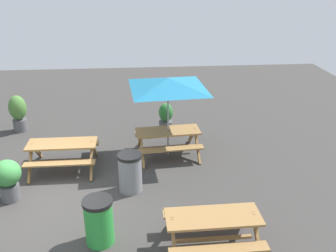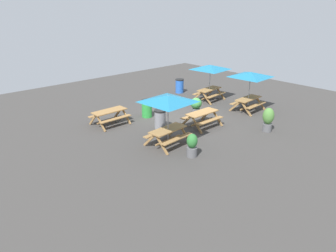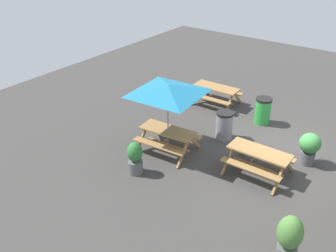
{
  "view_description": "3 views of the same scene",
  "coord_description": "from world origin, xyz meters",
  "px_view_note": "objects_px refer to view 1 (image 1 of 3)",
  "views": [
    {
      "loc": [
        -2.25,
        7.6,
        5.11
      ],
      "look_at": [
        -3.07,
        -2.01,
        0.9
      ],
      "focal_mm": 40.0,
      "sensor_mm": 36.0,
      "label": 1
    },
    {
      "loc": [
        -12.12,
        -12.02,
        6.11
      ],
      "look_at": [
        -3.07,
        -2.01,
        0.9
      ],
      "focal_mm": 35.0,
      "sensor_mm": 36.0,
      "label": 2
    },
    {
      "loc": [
        3.01,
        -10.32,
        6.54
      ],
      "look_at": [
        -3.07,
        -2.01,
        0.9
      ],
      "focal_mm": 40.0,
      "sensor_mm": 36.0,
      "label": 3
    }
  ],
  "objects_px": {
    "trash_bin_gray": "(130,172)",
    "potted_plant_0": "(18,112)",
    "potted_plant_1": "(166,118)",
    "picnic_table_2": "(168,89)",
    "picnic_table_0": "(213,225)",
    "picnic_table_4": "(63,150)",
    "potted_plant_2": "(8,178)",
    "trash_bin_green": "(99,221)"
  },
  "relations": [
    {
      "from": "trash_bin_gray",
      "to": "potted_plant_2",
      "type": "bearing_deg",
      "value": 3.33
    },
    {
      "from": "picnic_table_2",
      "to": "picnic_table_4",
      "type": "relative_size",
      "value": 1.56
    },
    {
      "from": "picnic_table_2",
      "to": "potted_plant_1",
      "type": "distance_m",
      "value": 2.14
    },
    {
      "from": "picnic_table_2",
      "to": "potted_plant_0",
      "type": "bearing_deg",
      "value": -28.42
    },
    {
      "from": "picnic_table_2",
      "to": "trash_bin_green",
      "type": "bearing_deg",
      "value": 60.75
    },
    {
      "from": "potted_plant_0",
      "to": "potted_plant_1",
      "type": "xyz_separation_m",
      "value": [
        -4.78,
        0.56,
        -0.15
      ]
    },
    {
      "from": "trash_bin_green",
      "to": "potted_plant_1",
      "type": "distance_m",
      "value": 5.41
    },
    {
      "from": "picnic_table_0",
      "to": "trash_bin_gray",
      "type": "bearing_deg",
      "value": -55.19
    },
    {
      "from": "picnic_table_2",
      "to": "picnic_table_0",
      "type": "bearing_deg",
      "value": 92.99
    },
    {
      "from": "picnic_table_2",
      "to": "potted_plant_2",
      "type": "bearing_deg",
      "value": 22.16
    },
    {
      "from": "trash_bin_gray",
      "to": "potted_plant_0",
      "type": "relative_size",
      "value": 0.8
    },
    {
      "from": "trash_bin_green",
      "to": "potted_plant_0",
      "type": "distance_m",
      "value": 6.46
    },
    {
      "from": "picnic_table_0",
      "to": "potted_plant_1",
      "type": "distance_m",
      "value": 5.53
    },
    {
      "from": "potted_plant_0",
      "to": "potted_plant_1",
      "type": "distance_m",
      "value": 4.82
    },
    {
      "from": "potted_plant_0",
      "to": "potted_plant_1",
      "type": "bearing_deg",
      "value": 173.32
    },
    {
      "from": "picnic_table_4",
      "to": "trash_bin_gray",
      "type": "bearing_deg",
      "value": 146.28
    },
    {
      "from": "potted_plant_0",
      "to": "potted_plant_2",
      "type": "height_order",
      "value": "potted_plant_0"
    },
    {
      "from": "potted_plant_1",
      "to": "potted_plant_2",
      "type": "height_order",
      "value": "potted_plant_2"
    },
    {
      "from": "trash_bin_gray",
      "to": "potted_plant_0",
      "type": "height_order",
      "value": "potted_plant_0"
    },
    {
      "from": "potted_plant_1",
      "to": "potted_plant_2",
      "type": "distance_m",
      "value": 5.25
    },
    {
      "from": "picnic_table_2",
      "to": "trash_bin_gray",
      "type": "height_order",
      "value": "picnic_table_2"
    },
    {
      "from": "picnic_table_4",
      "to": "trash_bin_green",
      "type": "bearing_deg",
      "value": 111.95
    },
    {
      "from": "picnic_table_4",
      "to": "trash_bin_gray",
      "type": "xyz_separation_m",
      "value": [
        -1.8,
        1.21,
        -0.07
      ]
    },
    {
      "from": "trash_bin_green",
      "to": "picnic_table_0",
      "type": "bearing_deg",
      "value": 170.04
    },
    {
      "from": "trash_bin_green",
      "to": "potted_plant_1",
      "type": "xyz_separation_m",
      "value": [
        -1.72,
        -5.13,
        0.02
      ]
    },
    {
      "from": "trash_bin_gray",
      "to": "picnic_table_4",
      "type": "bearing_deg",
      "value": -33.99
    },
    {
      "from": "potted_plant_1",
      "to": "potted_plant_2",
      "type": "relative_size",
      "value": 1.0
    },
    {
      "from": "trash_bin_gray",
      "to": "trash_bin_green",
      "type": "height_order",
      "value": "same"
    },
    {
      "from": "picnic_table_0",
      "to": "trash_bin_green",
      "type": "bearing_deg",
      "value": -10.89
    },
    {
      "from": "trash_bin_gray",
      "to": "picnic_table_2",
      "type": "bearing_deg",
      "value": -121.01
    },
    {
      "from": "picnic_table_4",
      "to": "potted_plant_0",
      "type": "xyz_separation_m",
      "value": [
        1.87,
        -2.67,
        0.1
      ]
    },
    {
      "from": "picnic_table_0",
      "to": "trash_bin_gray",
      "type": "relative_size",
      "value": 1.86
    },
    {
      "from": "picnic_table_2",
      "to": "trash_bin_green",
      "type": "xyz_separation_m",
      "value": [
        1.66,
        3.58,
        -1.49
      ]
    },
    {
      "from": "picnic_table_4",
      "to": "trash_bin_green",
      "type": "distance_m",
      "value": 3.25
    },
    {
      "from": "picnic_table_2",
      "to": "picnic_table_4",
      "type": "bearing_deg",
      "value": 6.67
    },
    {
      "from": "picnic_table_0",
      "to": "potted_plant_0",
      "type": "distance_m",
      "value": 8.02
    },
    {
      "from": "potted_plant_1",
      "to": "picnic_table_2",
      "type": "bearing_deg",
      "value": 87.79
    },
    {
      "from": "trash_bin_green",
      "to": "potted_plant_0",
      "type": "relative_size",
      "value": 0.8
    },
    {
      "from": "picnic_table_0",
      "to": "picnic_table_2",
      "type": "xyz_separation_m",
      "value": [
        0.51,
        -3.96,
        1.43
      ]
    },
    {
      "from": "potted_plant_0",
      "to": "potted_plant_2",
      "type": "distance_m",
      "value": 4.13
    },
    {
      "from": "potted_plant_2",
      "to": "trash_bin_gray",
      "type": "bearing_deg",
      "value": -176.67
    },
    {
      "from": "trash_bin_gray",
      "to": "trash_bin_green",
      "type": "bearing_deg",
      "value": 71.83
    }
  ]
}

